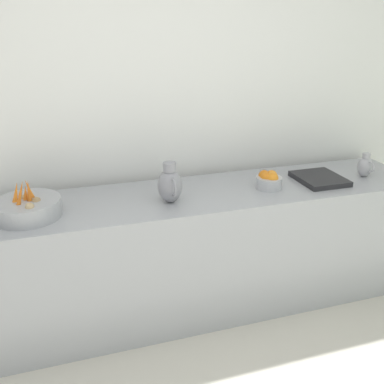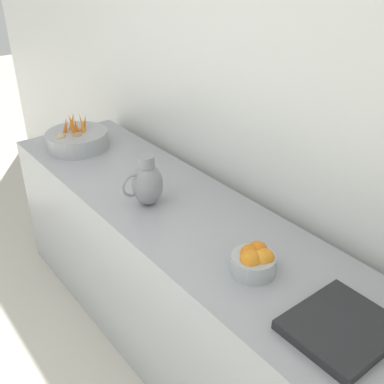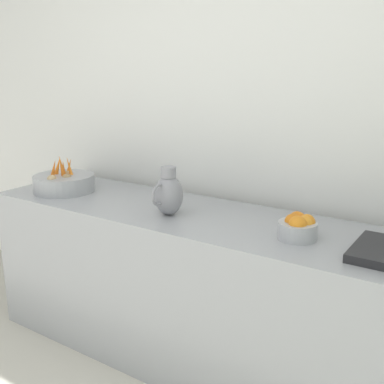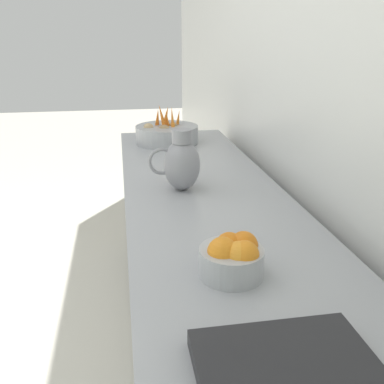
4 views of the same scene
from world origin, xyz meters
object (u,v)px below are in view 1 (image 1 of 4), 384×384
object	(u,v)px
metal_pitcher_tall	(170,185)
metal_pitcher_short	(365,166)
vegetable_colander	(28,208)
orange_bowl	(269,180)

from	to	relation	value
metal_pitcher_tall	metal_pitcher_short	distance (m)	1.45
vegetable_colander	metal_pitcher_short	size ratio (longest dim) A/B	2.13
vegetable_colander	metal_pitcher_short	distance (m)	2.27
vegetable_colander	metal_pitcher_tall	bearing A→B (deg)	87.79
orange_bowl	metal_pitcher_tall	xyz separation A→B (m)	(0.04, -0.69, 0.06)
vegetable_colander	metal_pitcher_tall	distance (m)	0.83
vegetable_colander	metal_pitcher_short	xyz separation A→B (m)	(-0.01, 2.27, 0.02)
metal_pitcher_short	orange_bowl	bearing A→B (deg)	-90.07
orange_bowl	vegetable_colander	bearing A→B (deg)	-89.77
vegetable_colander	metal_pitcher_tall	world-z (taller)	metal_pitcher_tall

